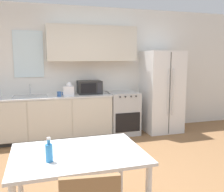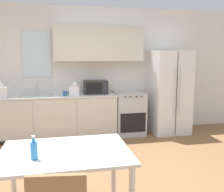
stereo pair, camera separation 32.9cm
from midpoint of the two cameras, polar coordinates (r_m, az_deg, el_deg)
ground_plane at (r=3.54m, az=-5.49°, el=-18.69°), size 12.00×12.00×0.00m
wall_back at (r=5.40m, az=-9.91°, el=6.72°), size 12.00×0.38×2.70m
kitchen_counter at (r=5.20m, az=-15.88°, el=-4.79°), size 2.49×0.61×0.88m
oven_range at (r=5.42m, az=0.75°, el=-3.86°), size 0.61×0.66×0.91m
refrigerator at (r=5.63m, az=9.58°, el=1.02°), size 0.79×0.78×1.78m
kitchen_sink at (r=5.13m, az=-19.96°, el=-0.01°), size 0.63×0.39×0.23m
microwave at (r=5.26m, az=-6.96°, el=2.00°), size 0.48×0.37×0.27m
coffee_mug at (r=5.00m, az=-13.73°, el=0.45°), size 0.11×0.08×0.10m
grocery_bag_0 at (r=5.03m, az=-11.65°, el=1.35°), size 0.24×0.21×0.27m
dining_table at (r=2.52m, az=-11.56°, el=-14.50°), size 1.25×0.89×0.73m
drink_bottle at (r=2.32m, az=-18.26°, el=-12.14°), size 0.06×0.06×0.22m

